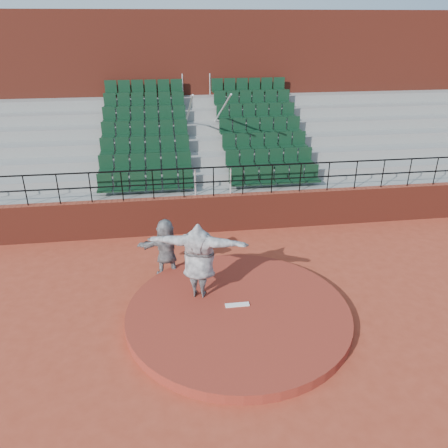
% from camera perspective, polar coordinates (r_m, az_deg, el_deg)
% --- Properties ---
extents(ground, '(90.00, 90.00, 0.00)m').
position_cam_1_polar(ground, '(11.09, 1.86, -12.06)').
color(ground, '#9E3923').
rests_on(ground, ground).
extents(pitchers_mound, '(5.50, 5.50, 0.25)m').
position_cam_1_polar(pitchers_mound, '(11.01, 1.87, -11.55)').
color(pitchers_mound, maroon).
rests_on(pitchers_mound, ground).
extents(pitching_rubber, '(0.60, 0.15, 0.03)m').
position_cam_1_polar(pitching_rubber, '(11.05, 1.74, -10.50)').
color(pitching_rubber, white).
rests_on(pitching_rubber, pitchers_mound).
extents(boundary_wall, '(24.00, 0.30, 1.30)m').
position_cam_1_polar(boundary_wall, '(15.05, -1.34, 1.41)').
color(boundary_wall, maroon).
rests_on(boundary_wall, ground).
extents(wall_railing, '(24.04, 0.05, 1.03)m').
position_cam_1_polar(wall_railing, '(14.55, -1.39, 6.39)').
color(wall_railing, black).
rests_on(wall_railing, boundary_wall).
extents(seating_deck, '(24.00, 5.97, 4.63)m').
position_cam_1_polar(seating_deck, '(18.19, -2.75, 8.27)').
color(seating_deck, gray).
rests_on(seating_deck, ground).
extents(press_box_facade, '(24.00, 3.00, 7.10)m').
position_cam_1_polar(press_box_facade, '(21.58, -3.94, 16.65)').
color(press_box_facade, maroon).
rests_on(press_box_facade, ground).
extents(pitcher, '(2.59, 1.36, 2.03)m').
position_cam_1_polar(pitcher, '(10.92, -3.32, -4.74)').
color(pitcher, black).
rests_on(pitcher, pitchers_mound).
extents(fielder, '(1.63, 0.52, 1.76)m').
position_cam_1_polar(fielder, '(12.38, -7.55, -3.17)').
color(fielder, black).
rests_on(fielder, ground).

